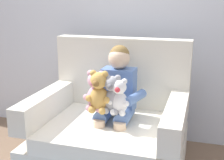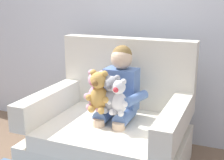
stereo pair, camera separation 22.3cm
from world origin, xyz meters
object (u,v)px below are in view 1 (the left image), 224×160
object	(u,v)px
plush_honey	(99,93)
plush_white	(119,97)
armchair	(111,131)
plush_pink	(96,92)
seated_child	(117,93)
plush_grey	(112,95)

from	to	relation	value
plush_honey	plush_white	world-z (taller)	plush_honey
armchair	plush_pink	size ratio (longest dim) A/B	3.78
seated_child	plush_honey	distance (m)	0.20
plush_honey	plush_white	bearing A→B (deg)	2.70
plush_pink	plush_white	bearing A→B (deg)	0.68
seated_child	plush_grey	bearing A→B (deg)	-92.64
plush_grey	plush_honey	size ratio (longest dim) A/B	0.92
plush_grey	plush_honey	xyz separation A→B (m)	(-0.10, -0.01, 0.01)
plush_grey	plush_pink	xyz separation A→B (m)	(-0.13, 0.02, 0.01)
plush_grey	plush_pink	world-z (taller)	plush_pink
seated_child	plush_grey	size ratio (longest dim) A/B	2.82
plush_grey	seated_child	bearing A→B (deg)	86.87
plush_honey	armchair	bearing A→B (deg)	74.14
armchair	plush_honey	size ratio (longest dim) A/B	3.67
plush_honey	plush_white	xyz separation A→B (m)	(0.15, 0.00, -0.02)
plush_grey	plush_pink	distance (m)	0.14
armchair	plush_grey	world-z (taller)	armchair
seated_child	plush_grey	distance (m)	0.16
plush_grey	armchair	bearing A→B (deg)	104.30
plush_white	plush_pink	distance (m)	0.19
plush_honey	plush_white	size ratio (longest dim) A/B	1.17
armchair	plush_grey	bearing A→B (deg)	-68.32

